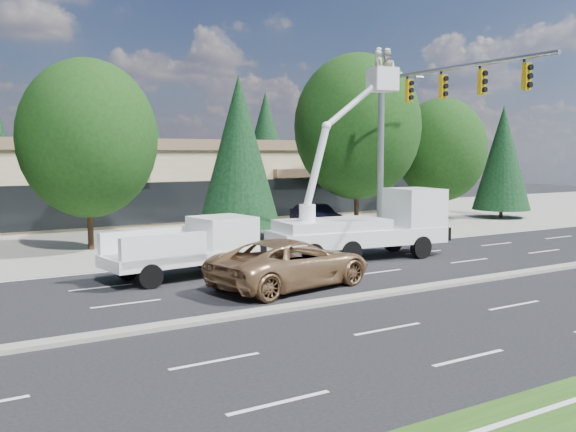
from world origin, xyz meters
TOP-DOWN VIEW (x-y plane):
  - ground at (0.00, 0.00)m, footprint 140.00×140.00m
  - concrete_apron at (0.00, 20.00)m, footprint 140.00×22.00m
  - road_median at (0.00, 0.00)m, footprint 120.00×0.55m
  - strip_mall at (0.00, 29.97)m, footprint 50.40×15.40m
  - tree_front_d at (-3.00, 15.00)m, footprint 6.53×6.53m
  - tree_front_e at (5.00, 15.00)m, footprint 4.46×4.46m
  - tree_front_f at (13.00, 15.00)m, footprint 7.61×7.61m
  - tree_front_g at (20.00, 15.00)m, footprint 5.94×5.94m
  - tree_front_h at (26.00, 15.00)m, footprint 4.04×4.04m
  - tree_back_c at (10.00, 42.00)m, footprint 4.26×4.26m
  - tree_back_d at (22.00, 42.00)m, footprint 5.53×5.53m
  - signal_mast at (10.03, 7.04)m, footprint 2.76×10.16m
  - utility_pickup at (-1.58, 6.18)m, footprint 5.91×2.74m
  - bucket_truck at (6.83, 6.13)m, footprint 8.15×3.36m
  - traffic_cone_b at (-1.39, 4.10)m, footprint 0.40×0.40m
  - traffic_cone_c at (1.87, 4.05)m, footprint 0.40×0.40m
  - minivan at (0.64, 2.65)m, footprint 6.45×3.84m
  - parked_car_east at (11.07, 16.49)m, footprint 2.10×4.66m

SIDE VIEW (x-z plane):
  - ground at x=0.00m, z-range 0.00..0.00m
  - concrete_apron at x=0.00m, z-range 0.00..0.01m
  - road_median at x=0.00m, z-range 0.00..0.12m
  - traffic_cone_b at x=-1.39m, z-range -0.01..0.69m
  - traffic_cone_c at x=1.87m, z-range -0.01..0.69m
  - parked_car_east at x=11.07m, z-range 0.00..1.48m
  - minivan at x=0.64m, z-range 0.00..1.68m
  - utility_pickup at x=-1.58m, z-range -0.19..2.00m
  - bucket_truck at x=6.83m, z-range -2.71..6.45m
  - strip_mall at x=0.00m, z-range 0.08..5.58m
  - tree_front_h at x=26.00m, z-range 0.29..8.26m
  - tree_back_c at x=10.00m, z-range 0.31..8.70m
  - tree_front_e at x=5.00m, z-range 0.32..9.12m
  - tree_front_g at x=20.00m, z-range 0.70..8.95m
  - tree_front_d at x=-3.00m, z-range 0.77..9.83m
  - tree_back_d at x=22.00m, z-range 0.40..11.29m
  - signal_mast at x=10.03m, z-range 1.56..10.56m
  - tree_front_f at x=13.00m, z-range 0.90..11.46m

